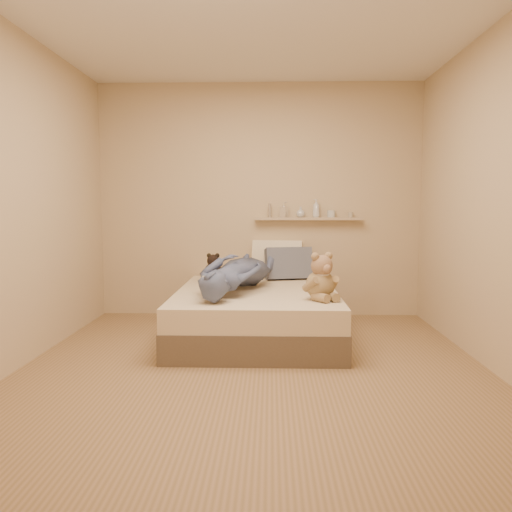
{
  "coord_description": "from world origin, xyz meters",
  "views": [
    {
      "loc": [
        0.13,
        -3.74,
        1.24
      ],
      "look_at": [
        0.0,
        0.65,
        0.8
      ],
      "focal_mm": 35.0,
      "sensor_mm": 36.0,
      "label": 1
    }
  ],
  "objects_px": {
    "person": "(236,272)",
    "game_console": "(211,280)",
    "bed": "(257,313)",
    "wall_shelf": "(308,219)",
    "teddy_bear": "(321,280)",
    "dark_plush": "(213,269)",
    "pillow_grey": "(289,264)",
    "pillow_cream": "(277,259)"
  },
  "relations": [
    {
      "from": "dark_plush",
      "to": "pillow_grey",
      "type": "height_order",
      "value": "pillow_grey"
    },
    {
      "from": "person",
      "to": "bed",
      "type": "bearing_deg",
      "value": -147.04
    },
    {
      "from": "game_console",
      "to": "wall_shelf",
      "type": "distance_m",
      "value": 1.77
    },
    {
      "from": "pillow_cream",
      "to": "wall_shelf",
      "type": "bearing_deg",
      "value": 12.84
    },
    {
      "from": "dark_plush",
      "to": "person",
      "type": "distance_m",
      "value": 0.63
    },
    {
      "from": "wall_shelf",
      "to": "pillow_cream",
      "type": "bearing_deg",
      "value": -167.16
    },
    {
      "from": "bed",
      "to": "pillow_grey",
      "type": "distance_m",
      "value": 0.86
    },
    {
      "from": "game_console",
      "to": "dark_plush",
      "type": "relative_size",
      "value": 0.68
    },
    {
      "from": "person",
      "to": "game_console",
      "type": "bearing_deg",
      "value": 83.59
    },
    {
      "from": "pillow_cream",
      "to": "bed",
      "type": "bearing_deg",
      "value": -103.77
    },
    {
      "from": "pillow_grey",
      "to": "wall_shelf",
      "type": "bearing_deg",
      "value": 44.35
    },
    {
      "from": "teddy_bear",
      "to": "pillow_grey",
      "type": "bearing_deg",
      "value": 101.2
    },
    {
      "from": "dark_plush",
      "to": "pillow_grey",
      "type": "bearing_deg",
      "value": 13.82
    },
    {
      "from": "teddy_bear",
      "to": "bed",
      "type": "bearing_deg",
      "value": 138.86
    },
    {
      "from": "person",
      "to": "teddy_bear",
      "type": "bearing_deg",
      "value": 165.17
    },
    {
      "from": "bed",
      "to": "game_console",
      "type": "distance_m",
      "value": 0.75
    },
    {
      "from": "teddy_bear",
      "to": "pillow_grey",
      "type": "relative_size",
      "value": 0.82
    },
    {
      "from": "teddy_bear",
      "to": "person",
      "type": "bearing_deg",
      "value": 150.59
    },
    {
      "from": "person",
      "to": "wall_shelf",
      "type": "relative_size",
      "value": 1.22
    },
    {
      "from": "pillow_cream",
      "to": "wall_shelf",
      "type": "xyz_separation_m",
      "value": [
        0.35,
        0.08,
        0.45
      ]
    },
    {
      "from": "teddy_bear",
      "to": "game_console",
      "type": "bearing_deg",
      "value": -177.75
    },
    {
      "from": "bed",
      "to": "wall_shelf",
      "type": "bearing_deg",
      "value": 58.82
    },
    {
      "from": "bed",
      "to": "dark_plush",
      "type": "relative_size",
      "value": 6.32
    },
    {
      "from": "bed",
      "to": "teddy_bear",
      "type": "xyz_separation_m",
      "value": [
        0.56,
        -0.49,
        0.39
      ]
    },
    {
      "from": "bed",
      "to": "teddy_bear",
      "type": "height_order",
      "value": "teddy_bear"
    },
    {
      "from": "game_console",
      "to": "pillow_cream",
      "type": "relative_size",
      "value": 0.37
    },
    {
      "from": "bed",
      "to": "pillow_cream",
      "type": "relative_size",
      "value": 3.45
    },
    {
      "from": "dark_plush",
      "to": "person",
      "type": "bearing_deg",
      "value": -63.56
    },
    {
      "from": "teddy_bear",
      "to": "person",
      "type": "xyz_separation_m",
      "value": [
        -0.75,
        0.42,
        0.01
      ]
    },
    {
      "from": "teddy_bear",
      "to": "wall_shelf",
      "type": "distance_m",
      "value": 1.48
    },
    {
      "from": "bed",
      "to": "pillow_cream",
      "type": "height_order",
      "value": "pillow_cream"
    },
    {
      "from": "game_console",
      "to": "teddy_bear",
      "type": "distance_m",
      "value": 0.93
    },
    {
      "from": "pillow_cream",
      "to": "wall_shelf",
      "type": "distance_m",
      "value": 0.57
    },
    {
      "from": "bed",
      "to": "dark_plush",
      "type": "distance_m",
      "value": 0.77
    },
    {
      "from": "pillow_cream",
      "to": "person",
      "type": "xyz_separation_m",
      "value": [
        -0.4,
        -0.89,
        -0.03
      ]
    },
    {
      "from": "teddy_bear",
      "to": "dark_plush",
      "type": "height_order",
      "value": "teddy_bear"
    },
    {
      "from": "person",
      "to": "wall_shelf",
      "type": "bearing_deg",
      "value": -112.8
    },
    {
      "from": "bed",
      "to": "wall_shelf",
      "type": "distance_m",
      "value": 1.38
    },
    {
      "from": "bed",
      "to": "game_console",
      "type": "bearing_deg",
      "value": -125.19
    },
    {
      "from": "game_console",
      "to": "pillow_cream",
      "type": "bearing_deg",
      "value": 67.05
    },
    {
      "from": "game_console",
      "to": "wall_shelf",
      "type": "bearing_deg",
      "value": 57.31
    },
    {
      "from": "teddy_bear",
      "to": "person",
      "type": "relative_size",
      "value": 0.28
    }
  ]
}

